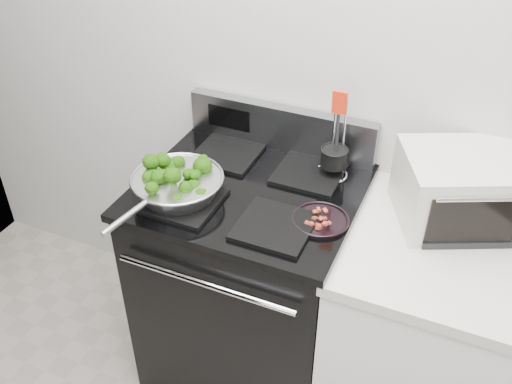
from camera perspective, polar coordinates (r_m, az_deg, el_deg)
The scene contains 8 objects.
back_wall at distance 2.06m, azimuth 11.08°, elevation 12.65°, with size 4.00×0.02×2.70m, color beige.
gas_range at distance 2.35m, azimuth -0.59°, elevation -8.78°, with size 0.79×0.69×1.13m.
counter at distance 2.26m, azimuth 15.91°, elevation -13.89°, with size 0.62×0.68×0.92m.
skillet at distance 2.00m, azimuth -7.89°, elevation 0.74°, with size 0.33×0.51×0.07m.
broccoli_pile at distance 1.99m, azimuth -7.89°, elevation 1.22°, with size 0.26×0.26×0.09m, color black, non-canonical shape.
bacon_plate at distance 1.90m, azimuth 6.45°, elevation -2.53°, with size 0.19×0.19×0.04m.
utensil_holder at distance 2.10m, azimuth 7.75°, elevation 3.03°, with size 0.11×0.11×0.35m.
toaster_oven at distance 2.01m, azimuth 20.22°, elevation 0.29°, with size 0.52×0.47×0.24m.
Camera 1 is at (0.39, -0.11, 2.14)m, focal length 40.00 mm.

